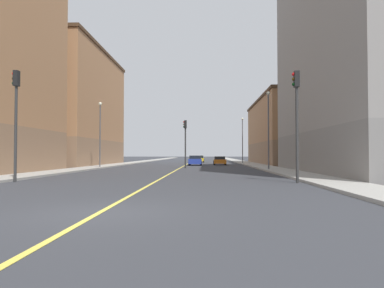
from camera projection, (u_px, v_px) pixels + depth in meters
ground_plane at (100, 213)px, 9.66m from camera, size 400.00×400.00×0.00m
sidewalk_left at (247, 163)px, 58.23m from camera, size 2.77×168.00×0.15m
sidewalk_right at (130, 163)px, 58.99m from camera, size 2.77×168.00×0.15m
lane_center_stripe at (188, 163)px, 58.61m from camera, size 0.16×154.00×0.01m
building_left_near at (356, 31)px, 29.13m from camera, size 8.64×22.72×23.52m
building_left_mid at (284, 132)px, 55.87m from camera, size 8.64×25.13×10.19m
building_right_midblock at (76, 108)px, 49.74m from camera, size 8.64×22.23×16.03m
traffic_light_left_near at (297, 111)px, 19.59m from camera, size 0.40×0.32×6.22m
traffic_light_right_near at (16, 110)px, 20.21m from camera, size 0.40×0.32×6.39m
traffic_light_median_far at (185, 137)px, 39.85m from camera, size 0.40×0.32×5.40m
street_lamp_left_near at (268, 122)px, 34.09m from camera, size 0.36×0.36×7.51m
street_lamp_right_near at (100, 128)px, 39.65m from camera, size 0.36×0.36×7.28m
street_lamp_left_far at (242, 136)px, 58.18m from camera, size 0.36×0.36×7.42m
car_orange at (220, 161)px, 51.80m from camera, size 1.81×4.30×1.24m
car_blue at (195, 160)px, 49.80m from camera, size 1.87×4.48×1.37m
car_yellow at (199, 159)px, 67.70m from camera, size 1.89×4.11×1.29m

